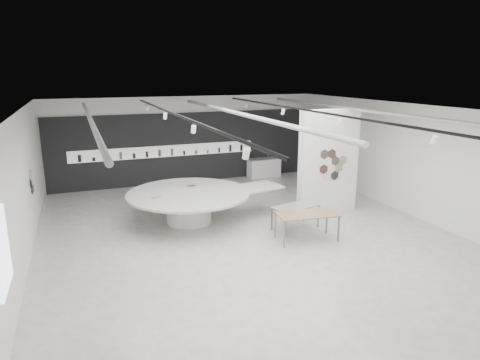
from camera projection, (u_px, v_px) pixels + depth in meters
name	position (u px, v px, depth m)	size (l,w,h in m)	color
room	(243.00, 168.00, 12.57)	(12.02, 14.02, 3.82)	beige
back_wall_display	(186.00, 148.00, 18.97)	(11.80, 0.27, 3.10)	black
partition_column	(328.00, 162.00, 14.79)	(2.20, 0.38, 3.60)	white
display_island	(191.00, 202.00, 14.03)	(5.65, 4.73, 1.03)	white
sample_table_wood	(307.00, 216.00, 12.45)	(1.84, 1.08, 0.82)	olive
sample_table_stone	(296.00, 208.00, 13.39)	(1.60, 1.08, 0.75)	gray
kitchen_counter	(264.00, 168.00, 20.12)	(1.60, 0.70, 1.24)	white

